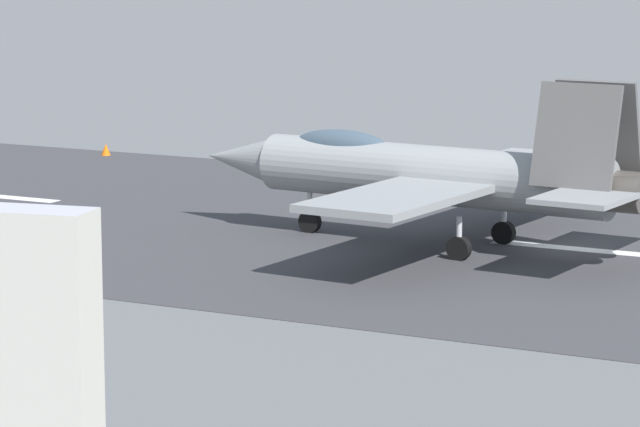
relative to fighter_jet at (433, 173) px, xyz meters
name	(u,v)px	position (x,y,z in m)	size (l,w,h in m)	color
ground_plane	(583,250)	(-4.56, -1.66, -2.42)	(400.00, 400.00, 0.00)	slate
runway_strip	(584,250)	(-4.58, -1.66, -2.41)	(240.00, 26.00, 0.02)	#3B3A3E
fighter_jet	(433,173)	(0.00, 0.00, 0.00)	(16.67, 15.07, 5.62)	gray
marker_cone_mid	(445,174)	(5.27, -13.42, -2.15)	(0.44, 0.44, 0.55)	orange
marker_cone_far	(106,150)	(22.03, -13.42, -2.15)	(0.44, 0.44, 0.55)	orange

